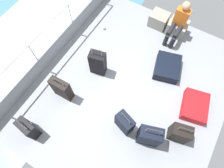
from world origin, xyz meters
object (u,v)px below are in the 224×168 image
at_px(suitcase_1, 28,128).
at_px(suitcase_2, 167,67).
at_px(suitcase_5, 195,106).
at_px(suitcase_6, 62,89).
at_px(suitcase_0, 180,133).
at_px(suitcase_3, 149,136).
at_px(cargo_crate_0, 159,20).
at_px(passenger_seated, 179,22).
at_px(suitcase_7, 125,123).
at_px(suitcase_4, 98,63).
at_px(paper_cup, 104,28).
at_px(cargo_crate_1, 177,28).

height_order(suitcase_1, suitcase_2, suitcase_1).
distance_m(suitcase_5, suitcase_6, 3.04).
distance_m(suitcase_0, suitcase_3, 0.66).
relative_size(cargo_crate_0, suitcase_5, 0.64).
xyz_separation_m(suitcase_3, suitcase_5, (0.61, 1.19, -0.23)).
xyz_separation_m(passenger_seated, suitcase_7, (0.06, -2.89, -0.28)).
bearing_deg(suitcase_4, suitcase_7, -36.30).
bearing_deg(suitcase_4, suitcase_6, -109.24).
xyz_separation_m(suitcase_1, suitcase_7, (1.67, 1.13, 0.03)).
bearing_deg(passenger_seated, suitcase_4, -121.11).
distance_m(suitcase_0, paper_cup, 3.43).
relative_size(cargo_crate_1, paper_cup, 5.26).
relative_size(suitcase_0, suitcase_4, 0.77).
height_order(suitcase_5, suitcase_7, suitcase_7).
xyz_separation_m(cargo_crate_1, suitcase_2, (0.28, -1.26, -0.06)).
bearing_deg(suitcase_4, passenger_seated, 58.89).
bearing_deg(cargo_crate_0, paper_cup, -143.12).
bearing_deg(suitcase_3, paper_cup, 138.68).
height_order(suitcase_3, suitcase_4, suitcase_3).
relative_size(suitcase_2, suitcase_7, 1.22).
bearing_deg(passenger_seated, suitcase_5, -54.03).
bearing_deg(suitcase_5, suitcase_3, -117.06).
relative_size(suitcase_5, suitcase_6, 1.03).
bearing_deg(passenger_seated, suitcase_0, -65.36).
height_order(cargo_crate_1, suitcase_1, suitcase_1).
relative_size(suitcase_0, suitcase_5, 0.84).
bearing_deg(cargo_crate_1, suitcase_1, -110.97).
distance_m(cargo_crate_0, suitcase_4, 2.25).
height_order(suitcase_3, suitcase_5, suitcase_3).
xyz_separation_m(cargo_crate_1, suitcase_6, (-1.53, -3.13, 0.13)).
distance_m(cargo_crate_1, suitcase_4, 2.46).
height_order(suitcase_2, suitcase_6, suitcase_6).
height_order(suitcase_3, suitcase_6, suitcase_3).
xyz_separation_m(suitcase_6, paper_cup, (-0.27, 2.20, -0.27)).
bearing_deg(suitcase_7, paper_cup, 131.14).
xyz_separation_m(suitcase_0, suitcase_2, (-0.86, 1.42, -0.14)).
distance_m(cargo_crate_0, suitcase_1, 4.33).
xyz_separation_m(suitcase_7, paper_cup, (-1.87, 2.14, -0.24)).
bearing_deg(suitcase_5, suitcase_4, -173.62).
height_order(suitcase_2, suitcase_5, suitcase_2).
bearing_deg(suitcase_4, suitcase_1, -101.59).
bearing_deg(suitcase_1, passenger_seated, 68.17).
relative_size(cargo_crate_1, suitcase_4, 0.59).
bearing_deg(suitcase_0, suitcase_4, 167.33).
bearing_deg(suitcase_6, suitcase_1, -94.17).
xyz_separation_m(suitcase_4, suitcase_6, (-0.34, -0.98, -0.03)).
bearing_deg(suitcase_7, cargo_crate_0, 101.29).
relative_size(passenger_seated, suitcase_4, 1.21).
distance_m(cargo_crate_0, passenger_seated, 0.69).
bearing_deg(cargo_crate_1, suitcase_6, -116.06).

